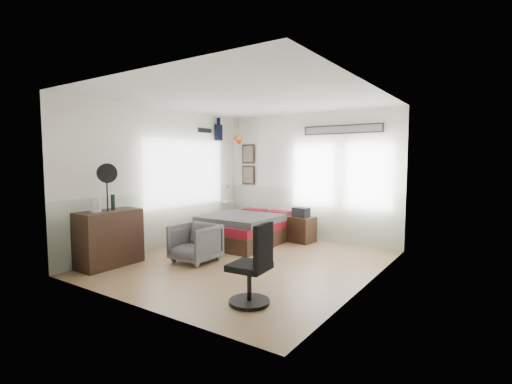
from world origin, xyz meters
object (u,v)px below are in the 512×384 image
armchair (195,243)px  task_chair (253,272)px  dresser (109,238)px  nightstand (301,229)px  bed (247,229)px

armchair → task_chair: (1.87, -0.99, 0.08)m
armchair → dresser: bearing=-135.8°
dresser → nightstand: (1.76, 3.30, -0.19)m
bed → dresser: (-0.89, -2.57, 0.16)m
bed → nightstand: bed is taller
bed → armchair: 1.62m
task_chair → dresser: bearing=174.0°
bed → task_chair: (1.96, -2.60, 0.11)m
task_chair → armchair: bearing=146.8°
bed → dresser: dresser is taller
dresser → armchair: (0.99, 0.95, -0.13)m
task_chair → bed: bearing=121.7°
dresser → task_chair: 2.85m
bed → task_chair: 3.26m
dresser → armchair: bearing=44.0°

